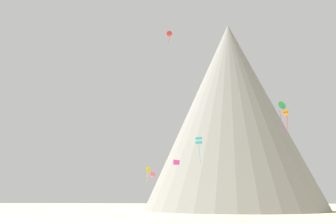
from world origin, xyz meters
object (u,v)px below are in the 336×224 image
kite_red_high (169,34)px  kite_green_mid (282,107)px  kite_yellow_low (148,171)px  kite_magenta_low (176,162)px  kite_cyan_low (199,141)px  rock_massif (231,116)px  kite_orange_mid (286,113)px  kite_rainbow_low (153,174)px

kite_red_high → kite_green_mid: (19.61, -21.32, -22.59)m
kite_green_mid → kite_yellow_low: 28.53m
kite_magenta_low → kite_cyan_low: (3.79, 5.29, 4.37)m
kite_magenta_low → kite_red_high: bearing=126.9°
rock_massif → kite_cyan_low: bearing=-101.7°
kite_red_high → kite_green_mid: size_ratio=0.55×
kite_red_high → kite_cyan_low: 29.69m
kite_orange_mid → kite_cyan_low: size_ratio=0.70×
rock_massif → kite_magenta_low: (-13.54, -52.28, -18.49)m
kite_yellow_low → kite_cyan_low: kite_cyan_low is taller
kite_cyan_low → rock_massif: bearing=-94.2°
kite_green_mid → kite_orange_mid: kite_green_mid is taller
kite_yellow_low → kite_red_high: bearing=64.4°
kite_orange_mid → kite_red_high: bearing=-101.3°
rock_massif → kite_rainbow_low: size_ratio=52.59×
rock_massif → kite_red_high: size_ratio=20.30×
kite_rainbow_low → kite_red_high: kite_red_high is taller
kite_cyan_low → kite_magenta_low: bearing=61.9°
kite_red_high → kite_yellow_low: kite_red_high is taller
kite_red_high → kite_magenta_low: 35.37m
kite_yellow_low → kite_orange_mid: bearing=-20.5°
rock_massif → kite_yellow_low: bearing=-114.9°
kite_rainbow_low → kite_green_mid: (21.81, -10.76, 9.86)m
kite_rainbow_low → kite_green_mid: size_ratio=0.21×
rock_massif → kite_red_high: bearing=-114.6°
kite_yellow_low → kite_cyan_low: size_ratio=0.62×
kite_red_high → kite_orange_mid: (21.16, -16.66, -22.65)m
kite_orange_mid → kite_cyan_low: 16.01m
kite_cyan_low → kite_green_mid: bearing=151.6°
kite_rainbow_low → kite_red_high: (2.20, 10.57, 32.46)m
kite_green_mid → kite_yellow_low: bearing=-57.1°
rock_massif → kite_rainbow_low: rock_massif is taller
kite_rainbow_low → kite_red_high: bearing=-21.0°
kite_yellow_low → kite_rainbow_low: bearing=-67.5°
kite_rainbow_low → kite_green_mid: 26.25m
rock_massif → kite_red_high: rock_massif is taller
kite_red_high → kite_yellow_low: (-3.54, -7.28, -31.56)m
kite_magenta_low → rock_massif: bearing=103.7°
rock_massif → kite_rainbow_low: (-18.35, -45.78, -20.09)m
kite_rainbow_low → kite_cyan_low: kite_cyan_low is taller
kite_yellow_low → rock_massif: bearing=65.5°
rock_massif → kite_magenta_low: size_ratio=53.96×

